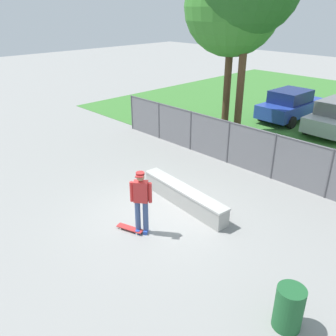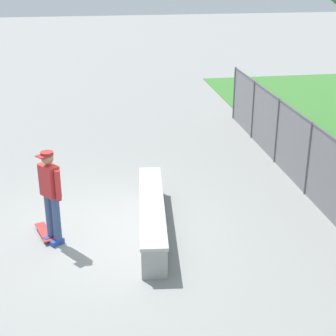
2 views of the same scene
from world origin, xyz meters
name	(u,v)px [view 1 (image 1 of 2)]	position (x,y,z in m)	size (l,w,h in m)	color
ground_plane	(157,217)	(0.00, 0.00, 0.00)	(80.00, 80.00, 0.00)	gray
concrete_ledge	(184,196)	(0.09, 1.07, 0.31)	(3.55, 0.84, 0.62)	#999993
skateboarder	(141,200)	(0.28, -0.82, 1.03)	(0.49, 0.43, 1.84)	#2647A5
skateboard	(130,228)	(0.00, -1.03, 0.07)	(0.82, 0.44, 0.09)	red
chainlink_fence	(250,147)	(0.00, 4.75, 0.94)	(14.10, 0.07, 1.73)	#4C4C51
tree_near_left	(233,7)	(-2.84, 6.93, 5.71)	(4.00, 4.00, 7.73)	#513823
car_blue	(290,105)	(-2.19, 11.91, 0.84)	(2.15, 4.27, 1.66)	#233D9E
trash_bin	(289,308)	(4.71, -0.87, 0.47)	(0.56, 0.56, 0.94)	#1E592D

